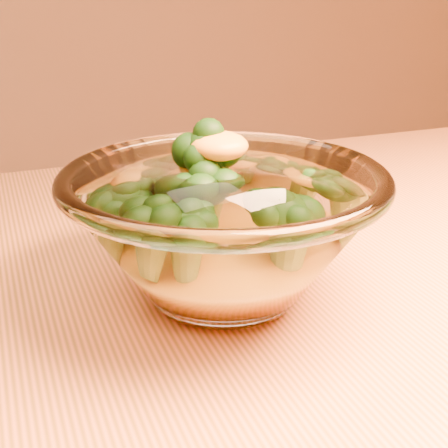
% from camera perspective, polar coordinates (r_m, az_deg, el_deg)
% --- Properties ---
extents(table, '(1.20, 0.80, 0.75)m').
position_cam_1_polar(table, '(0.54, -1.12, -15.92)').
color(table, '#C4633B').
rests_on(table, ground).
extents(glass_bowl, '(0.24, 0.24, 0.11)m').
position_cam_1_polar(glass_bowl, '(0.47, 0.00, -0.60)').
color(glass_bowl, white).
rests_on(glass_bowl, table).
extents(cheese_sauce, '(0.14, 0.14, 0.04)m').
position_cam_1_polar(cheese_sauce, '(0.48, 0.00, -3.12)').
color(cheese_sauce, orange).
rests_on(cheese_sauce, glass_bowl).
extents(broccoli_heap, '(0.18, 0.15, 0.10)m').
position_cam_1_polar(broccoli_heap, '(0.47, -0.92, 2.00)').
color(broccoli_heap, black).
rests_on(broccoli_heap, cheese_sauce).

